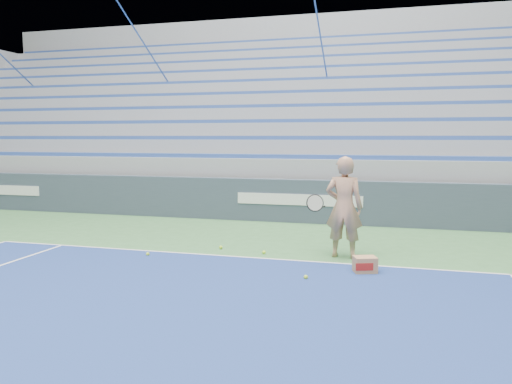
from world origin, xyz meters
TOP-DOWN VIEW (x-y plane):
  - sponsor_barrier at (0.00, 15.88)m, footprint 30.00×0.32m
  - bleachers at (0.00, 21.60)m, footprint 31.00×9.15m
  - tennis_player at (1.43, 12.40)m, footprint 0.95×0.86m
  - ball_box at (1.87, 11.43)m, footprint 0.42×0.38m
  - tennis_ball_0 at (-0.02, 12.26)m, footprint 0.07×0.07m
  - tennis_ball_1 at (-2.05, 11.56)m, footprint 0.07×0.07m
  - tennis_ball_2 at (1.01, 10.82)m, footprint 0.07×0.07m
  - tennis_ball_3 at (-0.94, 12.44)m, footprint 0.07×0.07m

SIDE VIEW (x-z plane):
  - tennis_ball_0 at x=-0.02m, z-range 0.00..0.07m
  - tennis_ball_1 at x=-2.05m, z-range 0.00..0.07m
  - tennis_ball_2 at x=1.01m, z-range 0.00..0.07m
  - tennis_ball_3 at x=-0.94m, z-range 0.00..0.07m
  - ball_box at x=1.87m, z-range 0.00..0.26m
  - sponsor_barrier at x=0.00m, z-range 0.00..1.10m
  - tennis_player at x=1.43m, z-range 0.00..1.84m
  - bleachers at x=0.00m, z-range -1.29..6.01m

